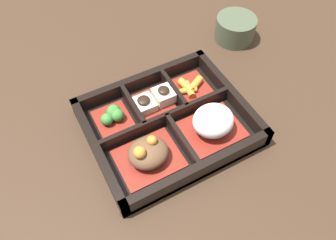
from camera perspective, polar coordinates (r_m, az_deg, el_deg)
ground_plane at (r=0.61m, az=0.00°, el=-1.39°), size 3.00×3.00×0.00m
bento_base at (r=0.61m, az=0.00°, el=-1.12°), size 0.29×0.24×0.01m
bento_rim at (r=0.60m, az=-0.13°, el=-0.13°), size 0.29×0.24×0.04m
bowl_rice at (r=0.58m, az=7.83°, el=-0.37°), size 0.11×0.09×0.06m
bowl_stew at (r=0.55m, az=-3.49°, el=-5.89°), size 0.11×0.09×0.05m
bowl_carrots at (r=0.65m, az=4.06°, el=5.67°), size 0.06×0.08×0.02m
bowl_tofu at (r=0.62m, az=-2.40°, el=3.41°), size 0.08×0.08×0.04m
bowl_greens at (r=0.61m, az=-9.50°, el=0.52°), size 0.06×0.08×0.03m
tea_cup at (r=0.78m, az=11.65°, el=15.42°), size 0.09×0.09×0.05m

